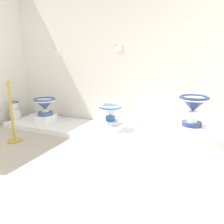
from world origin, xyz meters
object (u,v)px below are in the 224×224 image
at_px(antique_toilet_central_ornate, 193,105).
at_px(antique_toilet_slender_white, 45,104).
at_px(info_placard_first, 58,51).
at_px(decorative_vase_corner, 15,113).
at_px(plinth_block_slender_white, 46,118).
at_px(antique_toilet_pale_glazed, 110,111).
at_px(stanchion_post_near_left, 13,122).
at_px(plinth_block_central_ornate, 191,134).
at_px(info_placard_second, 119,47).
at_px(plinth_block_pale_glazed, 110,127).

bearing_deg(antique_toilet_central_ornate, antique_toilet_slender_white, -179.92).
xyz_separation_m(info_placard_first, decorative_vase_corner, (-0.71, -0.55, -1.21)).
distance_m(plinth_block_slender_white, info_placard_first, 1.34).
relative_size(plinth_block_slender_white, antique_toilet_slender_white, 0.80).
bearing_deg(antique_toilet_pale_glazed, stanchion_post_near_left, -143.67).
bearing_deg(antique_toilet_pale_glazed, plinth_block_slender_white, -177.13).
height_order(plinth_block_central_ornate, info_placard_first, info_placard_first).
height_order(plinth_block_central_ornate, info_placard_second, info_placard_second).
distance_m(plinth_block_central_ornate, decorative_vase_corner, 3.31).
relative_size(plinth_block_pale_glazed, info_placard_second, 3.03).
bearing_deg(info_placard_second, antique_toilet_pale_glazed, -87.40).
bearing_deg(antique_toilet_pale_glazed, plinth_block_pale_glazed, 0.00).
distance_m(plinth_block_slender_white, plinth_block_pale_glazed, 1.34).
bearing_deg(decorative_vase_corner, plinth_block_central_ornate, 1.69).
bearing_deg(info_placard_second, antique_toilet_slender_white, -160.81).
bearing_deg(stanchion_post_near_left, antique_toilet_pale_glazed, 36.33).
relative_size(antique_toilet_pale_glazed, decorative_vase_corner, 0.91).
bearing_deg(info_placard_first, info_placard_second, -0.00).
bearing_deg(plinth_block_central_ornate, antique_toilet_pale_glazed, 177.19).
xyz_separation_m(plinth_block_slender_white, plinth_block_central_ornate, (2.63, 0.00, 0.06)).
xyz_separation_m(plinth_block_pale_glazed, antique_toilet_pale_glazed, (-0.00, 0.00, 0.27)).
height_order(info_placard_second, stanchion_post_near_left, info_placard_second).
xyz_separation_m(plinth_block_central_ornate, info_placard_second, (-1.31, 0.45, 1.24)).
bearing_deg(info_placard_first, decorative_vase_corner, -141.97).
relative_size(plinth_block_central_ornate, info_placard_first, 2.54).
bearing_deg(plinth_block_slender_white, info_placard_first, 87.50).
bearing_deg(antique_toilet_central_ornate, info_placard_first, 170.10).
distance_m(plinth_block_slender_white, stanchion_post_near_left, 0.86).
xyz_separation_m(antique_toilet_slender_white, info_placard_first, (0.02, 0.46, 0.98)).
height_order(plinth_block_central_ornate, antique_toilet_central_ornate, antique_toilet_central_ornate).
distance_m(antique_toilet_slender_white, info_placard_second, 1.73).
bearing_deg(plinth_block_central_ornate, info_placard_second, 160.85).
bearing_deg(info_placard_first, antique_toilet_pale_glazed, -16.58).
height_order(plinth_block_slender_white, antique_toilet_central_ornate, antique_toilet_central_ornate).
bearing_deg(stanchion_post_near_left, plinth_block_pale_glazed, 36.33).
bearing_deg(decorative_vase_corner, stanchion_post_near_left, -43.55).
bearing_deg(decorative_vase_corner, plinth_block_pale_glazed, 4.56).
bearing_deg(decorative_vase_corner, info_placard_second, 15.42).
distance_m(antique_toilet_pale_glazed, plinth_block_central_ornate, 1.31).
bearing_deg(stanchion_post_near_left, antique_toilet_central_ornate, 18.49).
bearing_deg(plinth_block_slender_white, decorative_vase_corner, -172.17).
bearing_deg(info_placard_first, plinth_block_pale_glazed, -16.58).
xyz_separation_m(info_placard_second, decorative_vase_corner, (-2.00, -0.55, -1.25)).
relative_size(decorative_vase_corner, stanchion_post_near_left, 0.47).
relative_size(antique_toilet_slender_white, antique_toilet_central_ornate, 0.96).
xyz_separation_m(plinth_block_slender_white, decorative_vase_corner, (-0.69, -0.09, 0.05)).
height_order(antique_toilet_central_ornate, stanchion_post_near_left, stanchion_post_near_left).
height_order(antique_toilet_slender_white, plinth_block_pale_glazed, antique_toilet_slender_white).
distance_m(antique_toilet_central_ornate, stanchion_post_near_left, 2.68).
distance_m(info_placard_second, stanchion_post_near_left, 2.11).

